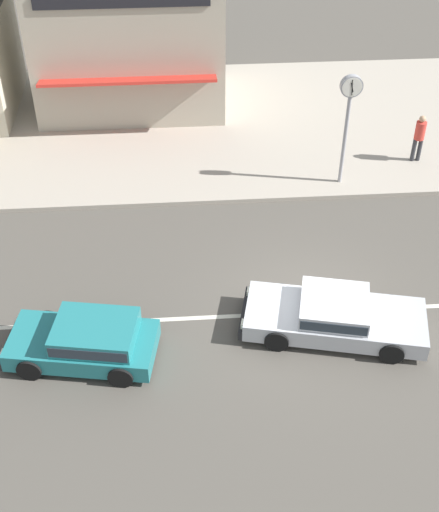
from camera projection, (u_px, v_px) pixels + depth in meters
The scene contains 8 objects.
ground_plane at pixel (308, 312), 18.63m from camera, with size 160.00×160.00×0.00m, color #544F47.
lane_centre_stripe at pixel (308, 312), 18.63m from camera, with size 50.40×0.14×0.01m, color silver.
kerb_strip at pixel (263, 123), 26.36m from camera, with size 68.00×10.00×0.15m, color #ADA393.
sedan_silver_0 at pixel (334, 315), 17.78m from camera, with size 4.85×2.69×1.06m.
hatchback_teal_2 at pixel (87, 340), 17.05m from camera, with size 3.85×2.24×1.10m.
street_clock at pixel (349, 104), 21.43m from camera, with size 0.68×0.22×3.70m.
pedestrian_mid_kerb at pixel (419, 135), 23.58m from camera, with size 0.34×0.34×1.67m.
shopfront_mid_block at pixel (129, 37), 25.86m from camera, with size 6.88×5.11×5.18m.
Camera 1 is at (-3.29, -13.29, 12.93)m, focal length 50.00 mm.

